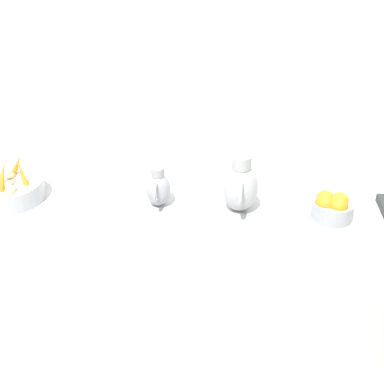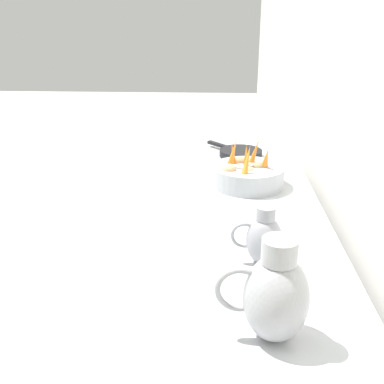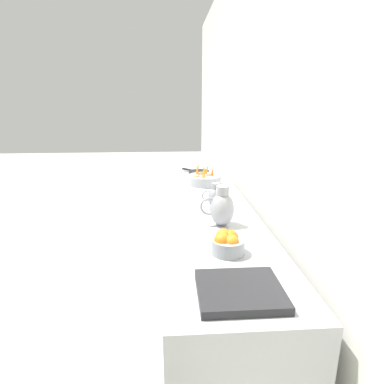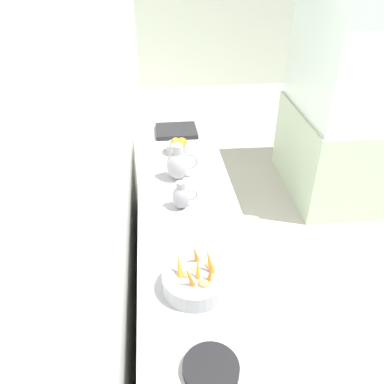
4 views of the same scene
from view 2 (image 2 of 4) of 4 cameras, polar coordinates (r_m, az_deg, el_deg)
name	(u,v)px [view 2 (image 2 of 4)]	position (r m, az deg, el deg)	size (l,w,h in m)	color
prep_counter	(241,380)	(1.74, 5.90, -21.42)	(0.62, 2.65, 0.92)	#ADAFB5
vegetable_colander	(247,174)	(2.04, 6.65, 2.10)	(0.31, 0.31, 0.21)	#9EA0A5
metal_pitcher_tall	(275,295)	(1.11, 9.91, -12.06)	(0.21, 0.15, 0.25)	#939399
metal_pitcher_short	(264,238)	(1.42, 8.56, -5.48)	(0.15, 0.11, 0.18)	gray
skillet_on_counter	(240,153)	(2.46, 5.76, 4.68)	(0.28, 0.30, 0.03)	black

